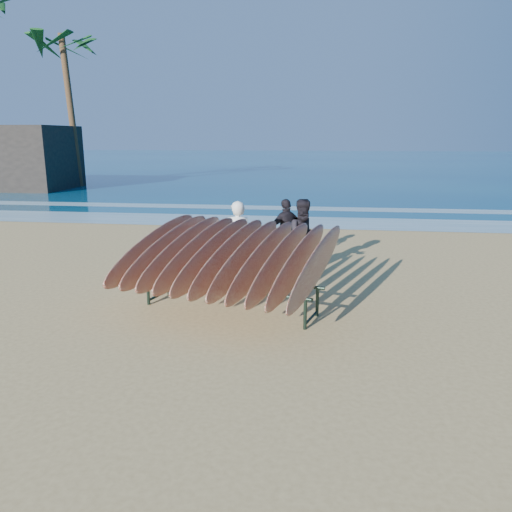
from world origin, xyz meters
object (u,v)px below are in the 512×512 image
object	(u,v)px
surfboard_rack	(229,256)
palm_mid	(66,47)
person_dark_a	(305,238)
person_dark_b	(286,230)
person_white	(238,240)
building	(1,158)

from	to	relation	value
surfboard_rack	palm_mid	world-z (taller)	palm_mid
person_dark_a	palm_mid	xyz separation A→B (m)	(-14.23, 17.67, 7.00)
person_dark_a	person_dark_b	xyz separation A→B (m)	(-0.48, 1.18, -0.07)
surfboard_rack	person_dark_a	size ratio (longest dim) A/B	2.32
person_white	person_dark_a	distance (m)	1.45
surfboard_rack	person_dark_a	xyz separation A→B (m)	(1.18, 2.46, -0.13)
person_dark_b	palm_mid	distance (m)	22.60
palm_mid	person_white	bearing A→B (deg)	-54.64
person_white	person_dark_b	xyz separation A→B (m)	(0.91, 1.61, -0.07)
person_dark_a	person_dark_b	size ratio (longest dim) A/B	1.10
person_dark_a	building	bearing A→B (deg)	114.49
surfboard_rack	palm_mid	size ratio (longest dim) A/B	0.44
person_dark_a	building	size ratio (longest dim) A/B	0.21
building	palm_mid	bearing A→B (deg)	17.60
palm_mid	person_dark_a	bearing A→B (deg)	-51.15
person_dark_a	palm_mid	world-z (taller)	palm_mid
surfboard_rack	person_dark_b	world-z (taller)	surfboard_rack
surfboard_rack	person_dark_a	bearing A→B (deg)	80.29
person_white	palm_mid	size ratio (longest dim) A/B	0.19
person_dark_a	person_dark_b	world-z (taller)	person_dark_a
surfboard_rack	palm_mid	distance (m)	24.95
surfboard_rack	building	world-z (taller)	building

